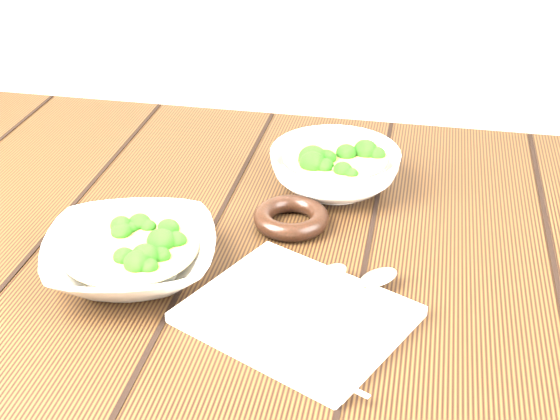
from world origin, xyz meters
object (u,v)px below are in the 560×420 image
at_px(napkin, 297,315).
at_px(table, 227,314).
at_px(trivet, 291,218).
at_px(soup_bowl_front, 131,255).
at_px(soup_bowl_back, 335,168).

bearing_deg(napkin, table, 155.63).
distance_m(trivet, napkin, 0.19).
height_order(table, trivet, trivet).
distance_m(soup_bowl_front, napkin, 0.21).
bearing_deg(trivet, table, -149.33).
xyz_separation_m(soup_bowl_front, napkin, (0.20, -0.05, -0.02)).
bearing_deg(napkin, soup_bowl_back, 115.88).
relative_size(trivet, napkin, 0.45).
height_order(trivet, napkin, trivet).
xyz_separation_m(soup_bowl_front, trivet, (0.16, 0.14, -0.01)).
relative_size(table, soup_bowl_front, 4.95).
height_order(soup_bowl_back, napkin, soup_bowl_back).
bearing_deg(table, soup_bowl_back, 53.61).
bearing_deg(soup_bowl_front, soup_bowl_back, 51.80).
relative_size(table, napkin, 5.52).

